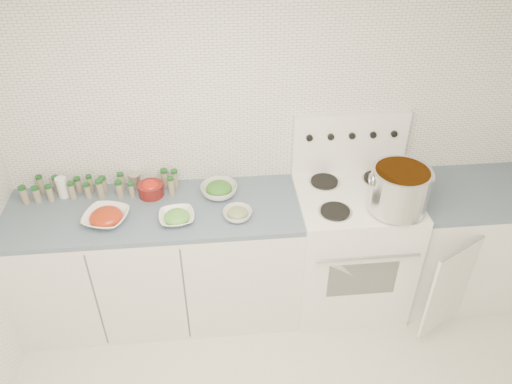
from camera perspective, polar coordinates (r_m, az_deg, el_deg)
name	(u,v)px	position (r m, az deg, el deg)	size (l,w,h in m)	color
room_walls	(333,254)	(1.87, 8.76, -6.97)	(3.54, 3.04, 2.52)	white
counter_left	(160,262)	(3.48, -10.91, -7.84)	(1.85, 0.62, 0.90)	white
stove	(349,245)	(3.53, 10.60, -5.94)	(0.76, 0.70, 1.36)	white
counter_right	(462,242)	(3.85, 22.45, -5.31)	(0.89, 0.82, 0.90)	white
stock_pot	(399,188)	(3.10, 16.07, 0.44)	(0.38, 0.35, 0.27)	silver
bowl_tomato	(106,217)	(3.14, -16.76, -2.76)	(0.32, 0.32, 0.09)	white
bowl_snowpea	(177,217)	(3.05, -9.04, -2.84)	(0.24, 0.24, 0.07)	white
bowl_broccoli	(219,190)	(3.23, -4.25, 0.28)	(0.24, 0.24, 0.09)	white
bowl_zucchini	(237,214)	(3.04, -2.13, -2.50)	(0.22, 0.22, 0.07)	white
bowl_pepper	(151,189)	(3.29, -11.94, 0.38)	(0.16, 0.16, 0.10)	#601210
salt_canister	(63,187)	(3.43, -21.24, 0.51)	(0.07, 0.07, 0.14)	white
tin_can	(135,181)	(3.39, -13.65, 1.27)	(0.08, 0.08, 0.10)	#A89C8E
spice_cluster	(97,186)	(3.38, -17.74, 0.61)	(0.99, 0.16, 0.14)	gray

